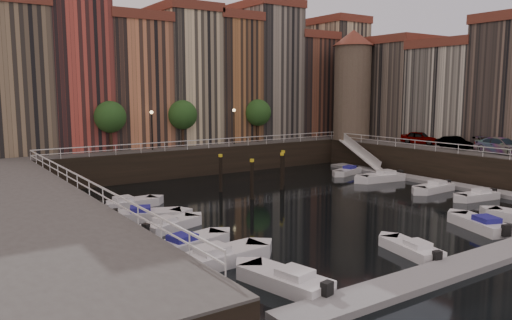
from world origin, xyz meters
TOP-DOWN VIEW (x-y plane):
  - ground at (0.00, 0.00)m, footprint 200.00×200.00m
  - quay_far at (0.00, 26.00)m, footprint 80.00×20.00m
  - quay_right at (28.00, -2.00)m, footprint 20.00×36.00m
  - dock_left at (-16.20, -1.00)m, footprint 2.00×28.00m
  - dock_right at (16.20, -1.00)m, footprint 2.00×28.00m
  - dock_near at (0.00, -17.00)m, footprint 30.00×2.00m
  - mountains at (1.72, 110.00)m, footprint 145.00×100.00m
  - far_terrace at (3.31, 23.50)m, footprint 48.70×10.30m
  - right_terrace at (26.50, 3.80)m, footprint 9.30×24.30m
  - corner_tower at (20.00, 14.50)m, footprint 5.20×5.20m
  - promenade_trees at (-1.33, 18.20)m, footprint 21.20×3.20m
  - street_lamps at (-1.00, 17.20)m, footprint 10.36×0.36m
  - railings at (0.00, 4.88)m, footprint 36.08×34.04m
  - gangway at (17.10, 10.00)m, footprint 2.78×8.32m
  - mooring_pilings at (-0.38, 5.57)m, footprint 6.80×4.64m
  - boat_left_0 at (-13.19, -9.36)m, footprint 5.34×2.31m
  - boat_left_1 at (-13.50, -6.21)m, footprint 4.96×2.71m
  - boat_left_2 at (-12.64, -1.65)m, footprint 4.53×2.87m
  - boat_left_3 at (-12.92, 1.57)m, footprint 4.83×3.27m
  - boat_left_4 at (-12.69, 6.02)m, footprint 4.56×1.90m
  - boat_right_1 at (12.98, -7.73)m, footprint 4.27×2.07m
  - boat_right_2 at (12.86, -3.49)m, footprint 4.60×1.84m
  - boat_right_3 at (13.01, 2.92)m, footprint 5.25×2.59m
  - boat_right_4 at (13.14, 8.02)m, footprint 4.28×2.58m
  - boat_near_0 at (-12.31, -13.92)m, footprint 2.71×5.10m
  - boat_near_1 at (-3.46, -14.05)m, footprint 2.30×4.33m
  - boat_near_2 at (4.50, -13.29)m, footprint 3.15×4.94m
  - car_a at (21.68, 5.09)m, footprint 2.73×4.64m
  - car_b at (20.91, 0.10)m, footprint 2.22×4.17m
  - car_c at (20.97, -5.05)m, footprint 2.61×5.56m

SIDE VIEW (x-z plane):
  - ground at x=0.00m, z-range 0.00..0.00m
  - dock_left at x=-16.20m, z-range 0.00..0.35m
  - dock_right at x=16.20m, z-range 0.00..0.35m
  - dock_near at x=0.00m, z-range 0.00..0.35m
  - boat_right_1 at x=12.98m, z-range -0.16..0.80m
  - boat_right_4 at x=13.14m, z-range -0.16..0.80m
  - boat_near_1 at x=-3.46m, z-range -0.16..0.81m
  - boat_left_2 at x=-12.64m, z-range -0.17..0.85m
  - boat_left_4 at x=-12.69m, z-range -0.17..0.87m
  - boat_right_2 at x=12.86m, z-range -0.17..0.88m
  - boat_left_3 at x=-12.92m, z-range -0.18..0.91m
  - boat_left_1 at x=-13.50m, z-range -0.18..0.93m
  - boat_near_2 at x=4.50m, z-range -0.18..0.93m
  - boat_near_0 at x=-12.31m, z-range -0.19..0.96m
  - boat_right_3 at x=13.01m, z-range -0.19..0.99m
  - boat_left_0 at x=-13.19m, z-range -0.20..1.01m
  - quay_far at x=0.00m, z-range 0.00..3.00m
  - quay_right at x=28.00m, z-range 0.00..3.00m
  - mooring_pilings at x=-0.38m, z-range -0.24..3.54m
  - gangway at x=17.10m, z-range 0.05..3.78m
  - car_b at x=20.91m, z-range 3.00..4.30m
  - car_a at x=21.68m, z-range 3.00..4.48m
  - car_c at x=20.97m, z-range 3.00..4.57m
  - railings at x=0.00m, z-range 3.53..4.05m
  - street_lamps at x=-1.00m, z-range 3.81..7.99m
  - promenade_trees at x=-1.33m, z-range 3.98..9.18m
  - mountains at x=1.72m, z-range -1.08..16.92m
  - right_terrace at x=26.50m, z-range 2.56..16.56m
  - corner_tower at x=20.00m, z-range 3.29..17.09m
  - far_terrace at x=3.31m, z-range 2.20..19.70m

